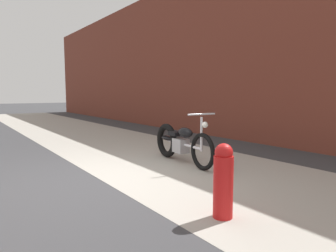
# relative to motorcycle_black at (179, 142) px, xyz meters

# --- Properties ---
(ground_plane) EXTENTS (80.00, 80.00, 0.00)m
(ground_plane) POSITION_rel_motorcycle_black_xyz_m (0.29, -1.82, -0.40)
(ground_plane) COLOR #38383A
(sidewalk_slab) EXTENTS (36.00, 3.50, 0.01)m
(sidewalk_slab) POSITION_rel_motorcycle_black_xyz_m (0.29, -0.07, -0.40)
(sidewalk_slab) COLOR #9E998E
(sidewalk_slab) RESTS_ON ground
(brick_building_wall) EXTENTS (36.00, 0.50, 5.33)m
(brick_building_wall) POSITION_rel_motorcycle_black_xyz_m (0.29, 3.38, 2.27)
(brick_building_wall) COLOR brown
(brick_building_wall) RESTS_ON ground
(motorcycle_black) EXTENTS (2.01, 0.58, 1.03)m
(motorcycle_black) POSITION_rel_motorcycle_black_xyz_m (0.00, 0.00, 0.00)
(motorcycle_black) COLOR black
(motorcycle_black) RESTS_ON ground
(fire_hydrant) EXTENTS (0.22, 0.22, 0.84)m
(fire_hydrant) POSITION_rel_motorcycle_black_xyz_m (2.52, -1.30, 0.03)
(fire_hydrant) COLOR red
(fire_hydrant) RESTS_ON ground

